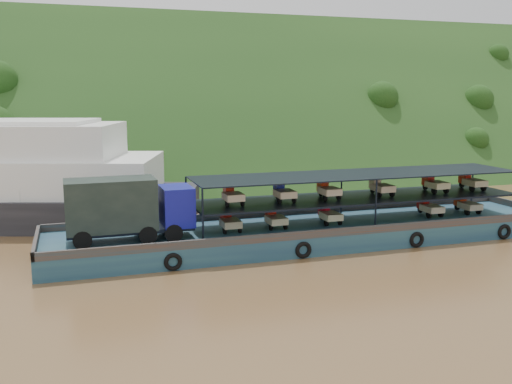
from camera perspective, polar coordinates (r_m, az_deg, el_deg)
name	(u,v)px	position (r m, az deg, el deg)	size (l,w,h in m)	color
ground	(298,245)	(38.25, 4.26, -5.31)	(160.00, 160.00, 0.00)	brown
hillside	(190,173)	(72.22, -6.61, 1.88)	(140.00, 28.00, 28.00)	#193814
cargo_barge	(290,226)	(38.16, 3.44, -3.39)	(35.00, 7.18, 5.01)	navy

